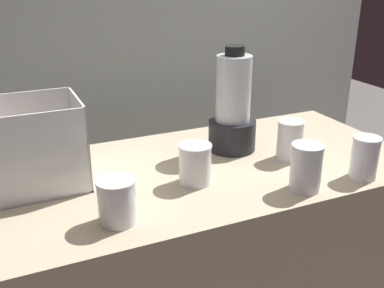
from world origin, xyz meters
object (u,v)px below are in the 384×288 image
(juice_cup_orange_middle, at_px, (306,169))
(juice_cup_carrot_far_left, at_px, (117,204))
(carrot_display_bin, at_px, (27,161))
(juice_cup_carrot_left, at_px, (195,166))
(blender_pitcher, at_px, (233,110))
(juice_cup_carrot_far_right, at_px, (364,160))
(juice_cup_orange_right, at_px, (290,142))

(juice_cup_orange_middle, bearing_deg, juice_cup_carrot_far_left, 175.05)
(carrot_display_bin, distance_m, juice_cup_orange_middle, 0.75)
(juice_cup_carrot_far_left, xyz_separation_m, juice_cup_carrot_left, (0.25, 0.11, 0.00))
(blender_pitcher, distance_m, juice_cup_carrot_left, 0.29)
(juice_cup_carrot_far_left, relative_size, juice_cup_carrot_left, 0.97)
(juice_cup_carrot_left, bearing_deg, juice_cup_orange_middle, -32.05)
(juice_cup_orange_middle, bearing_deg, juice_cup_carrot_far_right, -2.16)
(juice_cup_carrot_far_right, bearing_deg, juice_cup_orange_middle, 177.84)
(juice_cup_orange_middle, bearing_deg, juice_cup_carrot_left, 147.95)
(juice_cup_carrot_left, bearing_deg, juice_cup_orange_right, 5.68)
(blender_pitcher, relative_size, juice_cup_carrot_far_right, 2.76)
(juice_cup_orange_middle, distance_m, juice_cup_carrot_far_right, 0.20)
(blender_pitcher, height_order, juice_cup_orange_middle, blender_pitcher)
(juice_cup_orange_middle, height_order, juice_cup_carrot_far_right, juice_cup_orange_middle)
(juice_cup_carrot_far_right, bearing_deg, juice_cup_orange_right, 119.27)
(juice_cup_carrot_far_right, bearing_deg, blender_pitcher, 124.69)
(juice_cup_orange_right, bearing_deg, juice_cup_orange_middle, -113.96)
(blender_pitcher, distance_m, juice_cup_orange_middle, 0.35)
(juice_cup_orange_right, bearing_deg, juice_cup_carrot_far_left, -165.92)
(blender_pitcher, bearing_deg, juice_cup_orange_right, -48.79)
(juice_cup_carrot_left, relative_size, juice_cup_orange_right, 0.92)
(juice_cup_orange_right, relative_size, juice_cup_carrot_far_right, 1.01)
(juice_cup_carrot_left, height_order, juice_cup_orange_right, juice_cup_orange_right)
(blender_pitcher, bearing_deg, juice_cup_orange_middle, -83.24)
(juice_cup_carrot_far_left, relative_size, juice_cup_orange_middle, 0.85)
(blender_pitcher, xyz_separation_m, juice_cup_carrot_far_left, (-0.47, -0.29, -0.09))
(juice_cup_carrot_far_right, bearing_deg, juice_cup_carrot_far_left, 175.83)
(juice_cup_carrot_left, distance_m, juice_cup_orange_middle, 0.30)
(juice_cup_carrot_left, height_order, juice_cup_carrot_far_right, juice_cup_carrot_far_right)
(juice_cup_carrot_far_left, bearing_deg, juice_cup_orange_middle, -4.95)
(blender_pitcher, xyz_separation_m, juice_cup_orange_right, (0.13, -0.14, -0.08))
(juice_cup_carrot_far_right, bearing_deg, juice_cup_carrot_left, 159.77)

